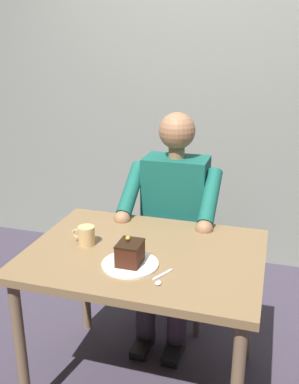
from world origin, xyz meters
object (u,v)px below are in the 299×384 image
(dessert_spoon, at_px, (160,279))
(coffee_cup, at_px, (86,235))
(dining_table, at_px, (144,268))
(cake_slice, at_px, (130,253))
(seated_person, at_px, (172,222))
(chair, at_px, (178,237))

(dessert_spoon, bearing_deg, coffee_cup, -26.53)
(dining_table, height_order, dessert_spoon, dessert_spoon)
(cake_slice, relative_size, coffee_cup, 1.05)
(seated_person, distance_m, dessert_spoon, 0.77)
(chair, xyz_separation_m, seated_person, (0.00, 0.17, 0.17))
(coffee_cup, bearing_deg, dessert_spoon, 153.47)
(dining_table, xyz_separation_m, coffee_cup, (0.28, 0.01, 0.14))
(coffee_cup, xyz_separation_m, dessert_spoon, (-0.42, 0.21, -0.04))
(chair, bearing_deg, dining_table, 90.00)
(cake_slice, xyz_separation_m, coffee_cup, (0.26, -0.13, -0.01))
(coffee_cup, relative_size, dessert_spoon, 0.81)
(coffee_cup, bearing_deg, dining_table, -177.44)
(coffee_cup, bearing_deg, chair, -111.38)
(dining_table, bearing_deg, coffee_cup, 2.56)
(chair, relative_size, coffee_cup, 7.99)
(coffee_cup, height_order, dessert_spoon, coffee_cup)
(cake_slice, distance_m, coffee_cup, 0.29)
(coffee_cup, bearing_deg, seated_person, -117.17)
(dining_table, relative_size, coffee_cup, 9.37)
(seated_person, xyz_separation_m, cake_slice, (0.02, 0.67, 0.14))
(dessert_spoon, bearing_deg, seated_person, -79.82)
(chair, height_order, seated_person, seated_person)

